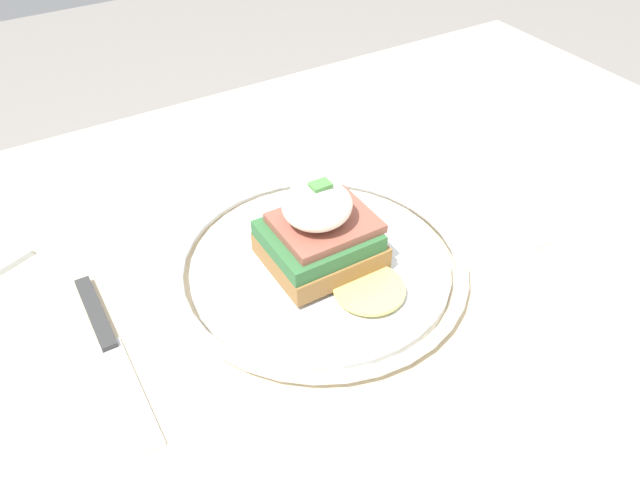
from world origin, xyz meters
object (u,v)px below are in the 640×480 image
Objects in this scene: plate at (320,264)px; sandwich at (321,233)px; knife at (108,342)px; fork at (483,209)px.

sandwich is at bearing 80.23° from plate.
plate is 0.04m from sandwich.
plate is 1.39× the size of knife.
sandwich reaches higher than knife.
fork is 0.36m from knife.
sandwich reaches higher than fork.
plate is 0.18m from fork.
fork is (-0.18, 0.01, -0.01)m from plate.
fork is 0.87× the size of knife.
sandwich is at bearing 174.66° from knife.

